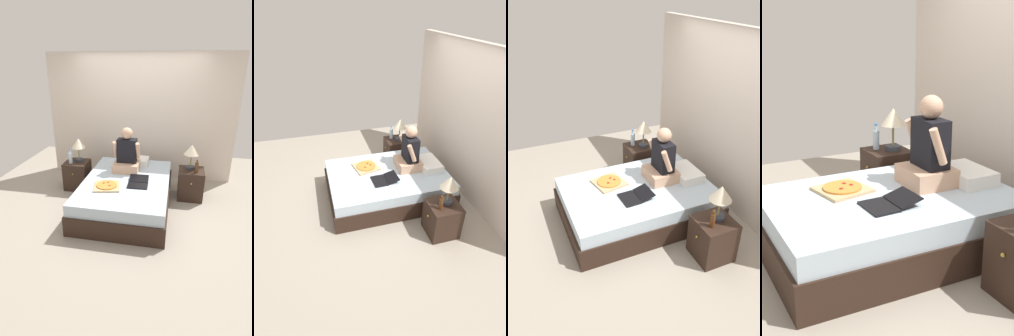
# 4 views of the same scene
# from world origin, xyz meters

# --- Properties ---
(ground_plane) EXTENTS (5.79, 5.79, 0.00)m
(ground_plane) POSITION_xyz_m (0.00, 0.00, 0.00)
(ground_plane) COLOR #9E9384
(bed) EXTENTS (1.43, 2.07, 0.49)m
(bed) POSITION_xyz_m (0.00, 0.00, 0.24)
(bed) COLOR black
(bed) RESTS_ON ground
(nightstand_left) EXTENTS (0.44, 0.47, 0.54)m
(nightstand_left) POSITION_xyz_m (-1.07, 0.52, 0.27)
(nightstand_left) COLOR black
(nightstand_left) RESTS_ON ground
(lamp_on_left_nightstand) EXTENTS (0.26, 0.26, 0.45)m
(lamp_on_left_nightstand) POSITION_xyz_m (-1.03, 0.57, 0.87)
(lamp_on_left_nightstand) COLOR #333842
(lamp_on_left_nightstand) RESTS_ON nightstand_left
(water_bottle) EXTENTS (0.07, 0.07, 0.28)m
(water_bottle) POSITION_xyz_m (-1.15, 0.43, 0.65)
(water_bottle) COLOR silver
(water_bottle) RESTS_ON nightstand_left
(pillow) EXTENTS (0.52, 0.34, 0.12)m
(pillow) POSITION_xyz_m (0.01, 0.76, 0.55)
(pillow) COLOR white
(pillow) RESTS_ON bed
(person_seated) EXTENTS (0.47, 0.40, 0.78)m
(person_seated) POSITION_xyz_m (-0.07, 0.41, 0.78)
(person_seated) COLOR tan
(person_seated) RESTS_ON bed
(laptop) EXTENTS (0.33, 0.43, 0.07)m
(laptop) POSITION_xyz_m (0.21, -0.14, 0.51)
(laptop) COLOR black
(laptop) RESTS_ON bed
(pizza_box) EXTENTS (0.47, 0.47, 0.05)m
(pizza_box) POSITION_xyz_m (-0.25, -0.32, 0.51)
(pizza_box) COLOR tan
(pizza_box) RESTS_ON bed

